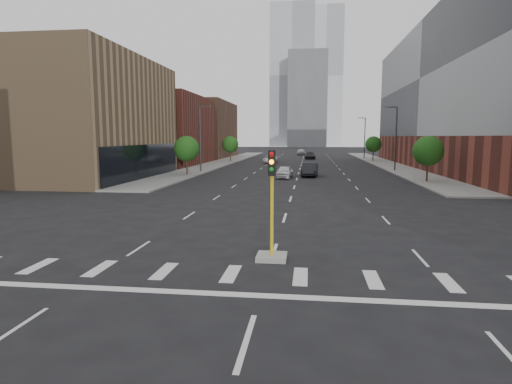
% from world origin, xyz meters
% --- Properties ---
extents(sidewalk_left_far, '(5.00, 92.00, 0.15)m').
position_xyz_m(sidewalk_left_far, '(-15.00, 74.00, 0.07)').
color(sidewalk_left_far, gray).
rests_on(sidewalk_left_far, ground).
extents(sidewalk_right_far, '(5.00, 92.00, 0.15)m').
position_xyz_m(sidewalk_right_far, '(15.00, 74.00, 0.07)').
color(sidewalk_right_far, gray).
rests_on(sidewalk_right_far, ground).
extents(building_left_mid, '(20.00, 24.00, 14.00)m').
position_xyz_m(building_left_mid, '(-27.50, 40.00, 7.00)').
color(building_left_mid, '#977855').
rests_on(building_left_mid, ground).
extents(building_left_far_a, '(20.00, 22.00, 12.00)m').
position_xyz_m(building_left_far_a, '(-27.50, 66.00, 6.00)').
color(building_left_far_a, brown).
rests_on(building_left_far_a, ground).
extents(building_left_far_b, '(20.00, 24.00, 13.00)m').
position_xyz_m(building_left_far_b, '(-27.50, 92.00, 6.50)').
color(building_left_far_b, brown).
rests_on(building_left_far_b, ground).
extents(building_right_main, '(24.00, 70.00, 22.00)m').
position_xyz_m(building_right_main, '(29.50, 60.00, 11.00)').
color(building_right_main, brown).
rests_on(building_right_main, ground).
extents(tower_left, '(22.00, 22.00, 70.00)m').
position_xyz_m(tower_left, '(-8.00, 220.00, 35.00)').
color(tower_left, '#B2B7BC').
rests_on(tower_left, ground).
extents(tower_right, '(20.00, 20.00, 80.00)m').
position_xyz_m(tower_right, '(10.00, 260.00, 40.00)').
color(tower_right, '#B2B7BC').
rests_on(tower_right, ground).
extents(tower_mid, '(18.00, 18.00, 44.00)m').
position_xyz_m(tower_mid, '(0.00, 200.00, 22.00)').
color(tower_mid, slate).
rests_on(tower_mid, ground).
extents(median_traffic_signal, '(1.20, 1.20, 4.40)m').
position_xyz_m(median_traffic_signal, '(0.00, 8.97, 0.97)').
color(median_traffic_signal, '#999993').
rests_on(median_traffic_signal, ground).
extents(streetlight_right_a, '(1.60, 0.22, 9.07)m').
position_xyz_m(streetlight_right_a, '(13.41, 55.00, 5.01)').
color(streetlight_right_a, '#2D2D30').
rests_on(streetlight_right_a, ground).
extents(streetlight_right_b, '(1.60, 0.22, 9.07)m').
position_xyz_m(streetlight_right_b, '(13.41, 90.00, 5.01)').
color(streetlight_right_b, '#2D2D30').
rests_on(streetlight_right_b, ground).
extents(streetlight_left, '(1.60, 0.22, 9.07)m').
position_xyz_m(streetlight_left, '(-13.41, 50.00, 5.01)').
color(streetlight_left, '#2D2D30').
rests_on(streetlight_left, ground).
extents(tree_left_near, '(3.20, 3.20, 4.85)m').
position_xyz_m(tree_left_near, '(-14.00, 45.00, 3.39)').
color(tree_left_near, '#382619').
rests_on(tree_left_near, ground).
extents(tree_left_far, '(3.20, 3.20, 4.85)m').
position_xyz_m(tree_left_far, '(-14.00, 75.00, 3.39)').
color(tree_left_far, '#382619').
rests_on(tree_left_far, ground).
extents(tree_right_near, '(3.20, 3.20, 4.85)m').
position_xyz_m(tree_right_near, '(14.00, 40.00, 3.39)').
color(tree_right_near, '#382619').
rests_on(tree_right_near, ground).
extents(tree_right_far, '(3.20, 3.20, 4.85)m').
position_xyz_m(tree_right_far, '(14.00, 80.00, 3.39)').
color(tree_right_far, '#382619').
rests_on(tree_right_far, ground).
extents(car_near_left, '(2.03, 4.45, 1.48)m').
position_xyz_m(car_near_left, '(-1.50, 43.11, 0.74)').
color(car_near_left, silver).
rests_on(car_near_left, ground).
extents(car_mid_right, '(2.14, 5.22, 1.68)m').
position_xyz_m(car_mid_right, '(1.50, 45.83, 0.84)').
color(car_mid_right, black).
rests_on(car_mid_right, ground).
extents(car_far_left, '(2.51, 5.25, 1.45)m').
position_xyz_m(car_far_left, '(-5.83, 72.30, 0.72)').
color(car_far_left, silver).
rests_on(car_far_left, ground).
extents(car_deep_right, '(2.47, 5.46, 1.55)m').
position_xyz_m(car_deep_right, '(1.50, 86.96, 0.78)').
color(car_deep_right, black).
rests_on(car_deep_right, ground).
extents(car_distant, '(2.34, 5.16, 1.72)m').
position_xyz_m(car_distant, '(-0.87, 107.72, 0.86)').
color(car_distant, '#B6B6BB').
rests_on(car_distant, ground).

